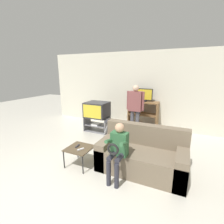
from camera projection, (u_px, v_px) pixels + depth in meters
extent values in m
plane|color=beige|center=(47.00, 196.00, 2.58)|extent=(18.00, 18.00, 0.00)
cube|color=silver|center=(130.00, 90.00, 5.79)|extent=(6.40, 0.06, 2.60)
cube|color=slate|center=(97.00, 131.00, 5.42)|extent=(0.82, 0.44, 0.02)
cube|color=slate|center=(97.00, 125.00, 5.36)|extent=(0.78, 0.44, 0.02)
cube|color=slate|center=(97.00, 117.00, 5.30)|extent=(0.82, 0.44, 0.02)
cube|color=slate|center=(87.00, 122.00, 5.52)|extent=(0.03, 0.44, 0.49)
cube|color=slate|center=(108.00, 126.00, 5.20)|extent=(0.03, 0.44, 0.49)
cube|color=white|center=(96.00, 124.00, 5.31)|extent=(0.24, 0.28, 0.05)
cube|color=#2D2D33|center=(97.00, 110.00, 5.24)|extent=(0.71, 0.61, 0.49)
cube|color=yellow|center=(92.00, 112.00, 4.97)|extent=(0.63, 0.01, 0.41)
cube|color=brown|center=(130.00, 114.00, 5.68)|extent=(0.03, 0.45, 0.96)
cube|color=brown|center=(157.00, 117.00, 5.30)|extent=(0.03, 0.45, 0.96)
cube|color=brown|center=(142.00, 128.00, 5.60)|extent=(0.91, 0.45, 0.03)
cube|color=brown|center=(143.00, 114.00, 5.47)|extent=(0.91, 0.45, 0.03)
cube|color=brown|center=(144.00, 102.00, 5.37)|extent=(0.91, 0.45, 0.03)
cube|color=black|center=(138.00, 110.00, 5.45)|extent=(0.18, 0.04, 0.22)
cube|color=black|center=(143.00, 101.00, 5.39)|extent=(0.20, 0.20, 0.04)
cube|color=black|center=(144.00, 94.00, 5.34)|extent=(0.57, 0.04, 0.39)
cube|color=yellow|center=(144.00, 94.00, 5.32)|extent=(0.52, 0.01, 0.34)
cylinder|color=#B7B7BC|center=(105.00, 133.00, 4.38)|extent=(0.20, 0.16, 0.63)
cylinder|color=#B7B7BC|center=(113.00, 135.00, 4.27)|extent=(0.20, 0.16, 0.63)
cylinder|color=#B7B7BC|center=(108.00, 130.00, 4.57)|extent=(0.20, 0.16, 0.63)
cylinder|color=#B7B7BC|center=(117.00, 132.00, 4.47)|extent=(0.20, 0.16, 0.63)
cylinder|color=#333338|center=(111.00, 121.00, 4.34)|extent=(0.34, 0.34, 0.02)
cube|color=brown|center=(79.00, 148.00, 3.35)|extent=(0.51, 0.51, 0.02)
cylinder|color=black|center=(64.00, 160.00, 3.29)|extent=(0.02, 0.02, 0.38)
cylinder|color=black|center=(83.00, 165.00, 3.10)|extent=(0.02, 0.02, 0.38)
cylinder|color=black|center=(78.00, 150.00, 3.69)|extent=(0.02, 0.02, 0.38)
cylinder|color=black|center=(95.00, 154.00, 3.51)|extent=(0.02, 0.02, 0.38)
cube|color=#232328|center=(78.00, 146.00, 3.41)|extent=(0.05, 0.15, 0.02)
cube|color=silver|center=(81.00, 149.00, 3.26)|extent=(0.10, 0.15, 0.02)
cube|color=#756651|center=(141.00, 160.00, 3.19)|extent=(1.68, 0.82, 0.45)
cube|color=#756651|center=(146.00, 134.00, 3.36)|extent=(1.68, 0.20, 0.43)
cube|color=#756651|center=(108.00, 150.00, 3.47)|extent=(0.22, 0.82, 0.57)
cube|color=#756651|center=(181.00, 167.00, 2.88)|extent=(0.22, 0.82, 0.57)
cylinder|color=#4C4C56|center=(132.00, 123.00, 5.00)|extent=(0.11, 0.11, 0.78)
cylinder|color=#4C4C56|center=(137.00, 124.00, 4.93)|extent=(0.11, 0.11, 0.78)
cube|color=#8C4C4C|center=(135.00, 101.00, 4.80)|extent=(0.38, 0.20, 0.58)
cylinder|color=#8C4C4C|center=(128.00, 100.00, 4.89)|extent=(0.08, 0.08, 0.56)
cylinder|color=#8C4C4C|center=(143.00, 101.00, 4.70)|extent=(0.08, 0.08, 0.56)
sphere|color=beige|center=(136.00, 88.00, 4.71)|extent=(0.19, 0.19, 0.19)
cylinder|color=#2D2D38|center=(109.00, 174.00, 2.78)|extent=(0.08, 0.08, 0.45)
cylinder|color=#2D2D38|center=(117.00, 176.00, 2.72)|extent=(0.08, 0.08, 0.45)
cylinder|color=#2D2D38|center=(112.00, 155.00, 2.85)|extent=(0.09, 0.30, 0.09)
cylinder|color=#2D2D38|center=(120.00, 157.00, 2.79)|extent=(0.09, 0.30, 0.09)
cube|color=#33663D|center=(120.00, 144.00, 2.91)|extent=(0.30, 0.17, 0.43)
cylinder|color=#33663D|center=(110.00, 141.00, 2.83)|extent=(0.06, 0.31, 0.14)
cylinder|color=#33663D|center=(124.00, 143.00, 2.72)|extent=(0.06, 0.31, 0.14)
sphere|color=tan|center=(120.00, 128.00, 2.84)|extent=(0.17, 0.17, 0.17)
torus|color=black|center=(113.00, 149.00, 2.65)|extent=(0.21, 0.04, 0.21)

